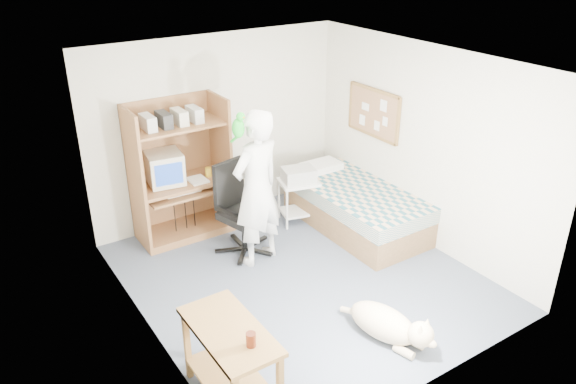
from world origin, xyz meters
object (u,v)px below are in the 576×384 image
object	(u,v)px
office_chair	(241,221)
dog	(389,324)
printer_cart	(298,195)
side_desk	(231,354)
bed	(355,207)
person	(257,189)
computer_hutch	(180,176)

from	to	relation	value
office_chair	dog	xyz separation A→B (m)	(0.38, -2.29, -0.23)
office_chair	printer_cart	xyz separation A→B (m)	(1.03, 0.23, -0.01)
printer_cart	dog	bearing A→B (deg)	-90.00
side_desk	office_chair	size ratio (longest dim) A/B	0.87
bed	office_chair	distance (m)	1.62
person	bed	bearing A→B (deg)	165.47
side_desk	dog	bearing A→B (deg)	-5.57
computer_hutch	office_chair	distance (m)	1.00
office_chair	dog	size ratio (longest dim) A/B	1.06
bed	printer_cart	bearing A→B (deg)	135.48
bed	office_chair	bearing A→B (deg)	168.89
side_desk	person	distance (m)	2.30
computer_hutch	printer_cart	xyz separation A→B (m)	(1.45, -0.58, -0.42)
bed	dog	world-z (taller)	bed
side_desk	office_chair	distance (m)	2.48
computer_hutch	bed	distance (m)	2.35
computer_hutch	office_chair	xyz separation A→B (m)	(0.42, -0.81, -0.41)
dog	side_desk	bearing A→B (deg)	160.00
person	office_chair	bearing A→B (deg)	-92.59
printer_cart	office_chair	bearing A→B (deg)	-152.73
dog	office_chair	bearing A→B (deg)	84.95
bed	printer_cart	xyz separation A→B (m)	(-0.55, 0.54, 0.12)
person	dog	xyz separation A→B (m)	(0.31, -1.98, -0.77)
side_desk	office_chair	world-z (taller)	office_chair
computer_hutch	bed	xyz separation A→B (m)	(2.00, -1.12, -0.53)
computer_hutch	printer_cart	world-z (taller)	computer_hutch
side_desk	dog	size ratio (longest dim) A/B	0.93
side_desk	printer_cart	distance (m)	3.29
office_chair	printer_cart	size ratio (longest dim) A/B	1.88
office_chair	dog	distance (m)	2.33
side_desk	printer_cart	bearing A→B (deg)	45.79
dog	printer_cart	world-z (taller)	printer_cart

